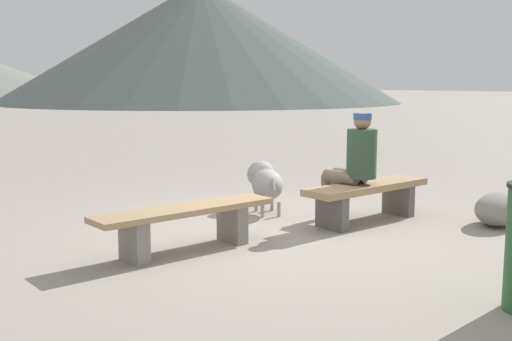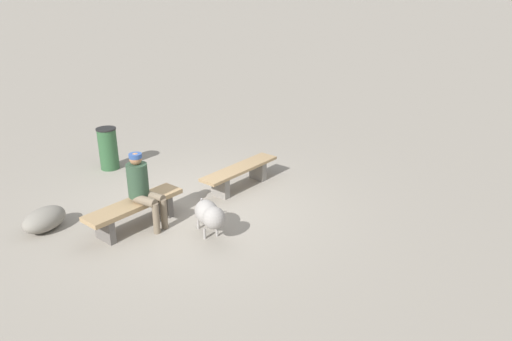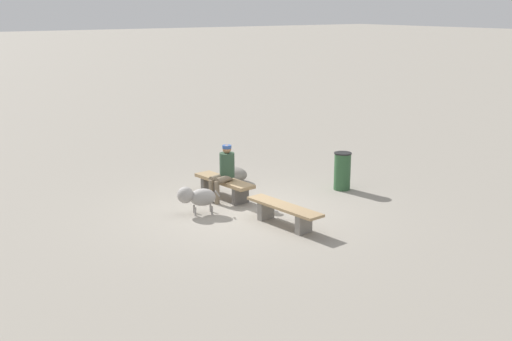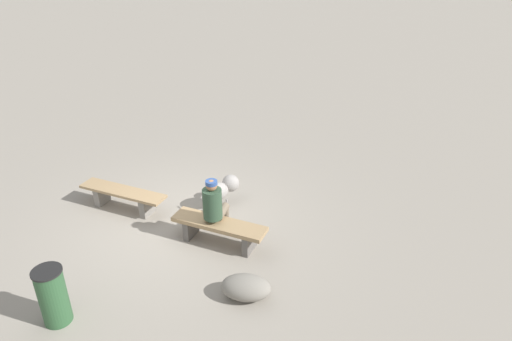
# 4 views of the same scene
# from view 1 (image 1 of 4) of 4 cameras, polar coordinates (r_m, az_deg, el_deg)

# --- Properties ---
(ground) EXTENTS (210.00, 210.00, 0.06)m
(ground) POSITION_cam_1_polar(r_m,az_deg,el_deg) (6.72, 2.66, -5.97)
(ground) COLOR gray
(bench_left) EXTENTS (1.91, 0.58, 0.44)m
(bench_left) POSITION_cam_1_polar(r_m,az_deg,el_deg) (5.91, -6.56, -4.62)
(bench_left) COLOR gray
(bench_left) RESTS_ON ground
(bench_right) EXTENTS (1.78, 0.60, 0.45)m
(bench_right) POSITION_cam_1_polar(r_m,az_deg,el_deg) (7.23, 10.34, -2.15)
(bench_right) COLOR #605B56
(bench_right) RESTS_ON ground
(seated_person) EXTENTS (0.44, 0.67, 1.28)m
(seated_person) POSITION_cam_1_polar(r_m,az_deg,el_deg) (7.13, 9.23, 1.02)
(seated_person) COLOR #2D4733
(seated_person) RESTS_ON ground
(dog) EXTENTS (0.60, 0.88, 0.62)m
(dog) POSITION_cam_1_polar(r_m,az_deg,el_deg) (7.65, 0.84, -0.99)
(dog) COLOR gray
(dog) RESTS_ON ground
(boulder) EXTENTS (0.90, 0.74, 0.38)m
(boulder) POSITION_cam_1_polar(r_m,az_deg,el_deg) (7.50, 21.74, -3.36)
(boulder) COLOR gray
(boulder) RESTS_ON ground
(distant_peak_0) EXTENTS (33.43, 33.43, 10.01)m
(distant_peak_0) POSITION_cam_1_polar(r_m,az_deg,el_deg) (52.73, -5.23, 11.81)
(distant_peak_0) COLOR #4C5651
(distant_peak_0) RESTS_ON ground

